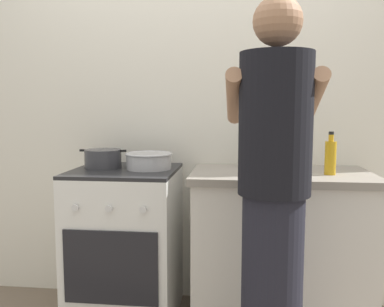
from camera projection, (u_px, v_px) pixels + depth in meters
back_wall at (222, 109)px, 2.65m from camera, size 3.20×0.10×2.50m
countertop at (279, 249)px, 2.36m from camera, size 1.00×0.60×0.90m
stove_range at (126, 244)px, 2.46m from camera, size 0.60×0.62×0.90m
pot at (103, 159)px, 2.45m from camera, size 0.28×0.22×0.11m
mixing_bowl at (149, 160)px, 2.41m from camera, size 0.28×0.28×0.10m
utensil_crock at (246, 152)px, 2.50m from camera, size 0.10×0.10×0.31m
spice_bottle at (276, 165)px, 2.28m from camera, size 0.04×0.04×0.09m
oil_bottle at (330, 157)px, 2.20m from camera, size 0.06×0.06×0.23m
person at (274, 203)px, 1.72m from camera, size 0.41×0.50×1.70m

